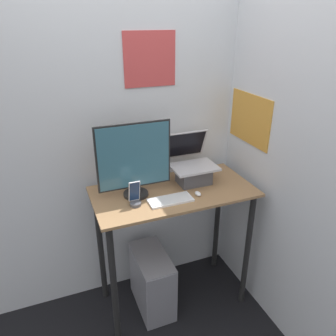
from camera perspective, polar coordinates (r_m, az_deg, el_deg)
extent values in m
plane|color=black|center=(2.75, 3.31, -25.57)|extent=(12.00, 12.00, 0.00)
cube|color=silver|center=(2.49, -2.20, 5.68)|extent=(6.00, 0.05, 2.60)
cube|color=#BF3F3F|center=(2.33, -3.17, 18.36)|extent=(0.37, 0.01, 0.36)
cube|color=silver|center=(2.28, 19.18, 2.37)|extent=(0.05, 6.00, 2.60)
cube|color=gold|center=(2.47, 14.05, 8.27)|extent=(0.01, 0.47, 0.36)
cube|color=#936D47|center=(2.30, 0.99, -4.14)|extent=(1.13, 0.56, 0.02)
cylinder|color=black|center=(2.31, -9.35, -20.11)|extent=(0.04, 0.04, 0.99)
cylinder|color=black|center=(2.63, 13.61, -14.00)|extent=(0.04, 0.04, 0.99)
cylinder|color=black|center=(2.66, -11.65, -13.40)|extent=(0.04, 0.04, 0.99)
cylinder|color=black|center=(2.94, 8.55, -8.96)|extent=(0.04, 0.04, 0.99)
cube|color=#4C4C51|center=(2.38, 4.51, -1.31)|extent=(0.23, 0.16, 0.12)
cube|color=#B7B7BC|center=(2.35, 4.56, 0.17)|extent=(0.32, 0.23, 0.02)
cube|color=#B7B7BC|center=(2.44, 3.02, 4.10)|extent=(0.32, 0.10, 0.22)
cube|color=black|center=(2.43, 3.08, 4.11)|extent=(0.29, 0.08, 0.20)
cylinder|color=black|center=(2.24, -5.61, -4.50)|extent=(0.17, 0.17, 0.02)
cylinder|color=black|center=(2.23, -5.65, -3.64)|extent=(0.07, 0.07, 0.06)
cube|color=black|center=(2.13, -5.95, 2.09)|extent=(0.50, 0.01, 0.45)
cube|color=#336072|center=(2.12, -5.89, 2.01)|extent=(0.47, 0.01, 0.42)
cube|color=white|center=(2.17, 0.43, -5.60)|extent=(0.29, 0.13, 0.01)
cube|color=silver|center=(2.16, 0.43, -5.41)|extent=(0.27, 0.11, 0.00)
ellipsoid|color=white|center=(2.24, 5.23, -4.48)|extent=(0.04, 0.06, 0.03)
cylinder|color=#4C4C51|center=(2.13, -5.67, -6.25)|extent=(0.07, 0.07, 0.02)
cube|color=silver|center=(2.10, -5.89, -4.06)|extent=(0.07, 0.04, 0.15)
cube|color=navy|center=(2.09, -5.85, -4.09)|extent=(0.06, 0.03, 0.14)
cube|color=gray|center=(2.71, -2.79, -19.03)|extent=(0.24, 0.46, 0.49)
cube|color=slate|center=(2.55, -0.95, -22.39)|extent=(0.23, 0.01, 0.46)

